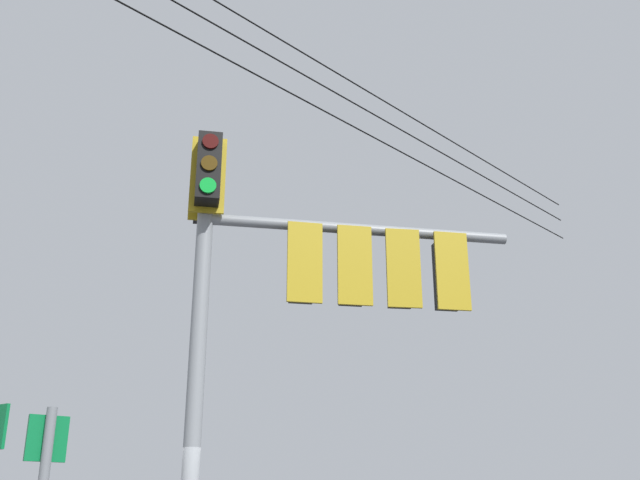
{
  "coord_description": "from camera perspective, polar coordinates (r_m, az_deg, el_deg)",
  "views": [
    {
      "loc": [
        7.87,
        2.01,
        1.76
      ],
      "look_at": [
        -1.01,
        1.29,
        5.09
      ],
      "focal_mm": 41.84,
      "sensor_mm": 36.0,
      "label": 1
    }
  ],
  "objects": [
    {
      "name": "overhead_wire_span",
      "position": [
        11.3,
        -4.45,
        14.12
      ],
      "size": [
        14.69,
        11.81,
        1.03
      ],
      "color": "black"
    },
    {
      "name": "signal_mast_assembly",
      "position": [
        9.29,
        -1.99,
        -2.87
      ],
      "size": [
        1.6,
        4.13,
        6.34
      ],
      "color": "gray",
      "rests_on": "ground"
    }
  ]
}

